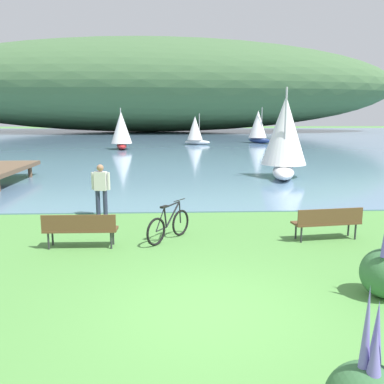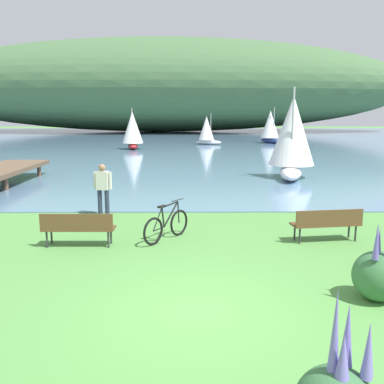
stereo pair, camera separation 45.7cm
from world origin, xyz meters
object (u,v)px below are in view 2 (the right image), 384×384
object	(u,v)px
park_bench_further_along	(78,226)
sailboat_far_off	(270,126)
bicycle_leaning_near_bench	(167,225)
park_bench_near_camera	(327,222)
sailboat_mid_bay	(292,136)
sailboat_toward_hillside	(207,130)
person_at_shoreline	(103,187)
sailboat_nearest_to_shore	(133,130)

from	to	relation	value
park_bench_further_along	sailboat_far_off	bearing A→B (deg)	71.99
bicycle_leaning_near_bench	park_bench_near_camera	bearing A→B (deg)	-2.26
park_bench_near_camera	sailboat_mid_bay	bearing A→B (deg)	81.28
park_bench_near_camera	park_bench_further_along	distance (m)	6.36
bicycle_leaning_near_bench	sailboat_toward_hillside	size ratio (longest dim) A/B	0.45
park_bench_near_camera	person_at_shoreline	distance (m)	6.93
park_bench_near_camera	sailboat_far_off	bearing A→B (deg)	81.42
park_bench_further_along	sailboat_toward_hillside	xyz separation A→B (m)	(4.62, 34.05, 1.05)
park_bench_near_camera	park_bench_further_along	bearing A→B (deg)	-176.62
sailboat_mid_bay	park_bench_further_along	bearing A→B (deg)	-126.02
sailboat_mid_bay	sailboat_toward_hillside	xyz separation A→B (m)	(-3.36, 23.07, -0.60)
sailboat_mid_bay	sailboat_far_off	world-z (taller)	sailboat_mid_bay
bicycle_leaning_near_bench	sailboat_far_off	size ratio (longest dim) A/B	0.37
park_bench_near_camera	sailboat_toward_hillside	bearing A→B (deg)	92.94
person_at_shoreline	sailboat_mid_bay	world-z (taller)	sailboat_mid_bay
bicycle_leaning_near_bench	sailboat_mid_bay	xyz separation A→B (m)	(5.79, 10.43, 1.77)
sailboat_far_off	bicycle_leaning_near_bench	bearing A→B (deg)	-105.04
sailboat_far_off	park_bench_near_camera	bearing A→B (deg)	-98.58
bicycle_leaning_near_bench	sailboat_toward_hillside	world-z (taller)	sailboat_toward_hillside
sailboat_toward_hillside	sailboat_nearest_to_shore	bearing A→B (deg)	-140.95
park_bench_further_along	sailboat_far_off	world-z (taller)	sailboat_far_off
park_bench_near_camera	person_at_shoreline	size ratio (longest dim) A/B	1.08
sailboat_nearest_to_shore	sailboat_far_off	distance (m)	16.20
sailboat_far_off	park_bench_further_along	bearing A→B (deg)	-108.01
park_bench_near_camera	bicycle_leaning_near_bench	xyz separation A→B (m)	(-4.17, 0.16, -0.12)
person_at_shoreline	sailboat_toward_hillside	world-z (taller)	sailboat_toward_hillside
park_bench_near_camera	sailboat_toward_hillside	size ratio (longest dim) A/B	0.57
park_bench_further_along	person_at_shoreline	distance (m)	3.15
park_bench_near_camera	sailboat_far_off	world-z (taller)	sailboat_far_off
person_at_shoreline	sailboat_far_off	bearing A→B (deg)	70.42
park_bench_further_along	bicycle_leaning_near_bench	world-z (taller)	bicycle_leaning_near_bench
person_at_shoreline	park_bench_near_camera	bearing A→B (deg)	-23.31
sailboat_toward_hillside	sailboat_far_off	world-z (taller)	sailboat_far_off
person_at_shoreline	park_bench_further_along	bearing A→B (deg)	-89.95
park_bench_further_along	bicycle_leaning_near_bench	xyz separation A→B (m)	(2.18, 0.54, -0.12)
sailboat_toward_hillside	sailboat_far_off	size ratio (longest dim) A/B	0.83
bicycle_leaning_near_bench	sailboat_nearest_to_shore	xyz separation A→B (m)	(-4.62, 27.78, 1.41)
park_bench_further_along	sailboat_toward_hillside	bearing A→B (deg)	82.27
park_bench_further_along	sailboat_mid_bay	distance (m)	13.67
person_at_shoreline	sailboat_nearest_to_shore	distance (m)	25.34
bicycle_leaning_near_bench	sailboat_far_off	xyz separation A→B (m)	(9.56, 35.59, 1.48)
sailboat_nearest_to_shore	sailboat_mid_bay	world-z (taller)	sailboat_mid_bay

